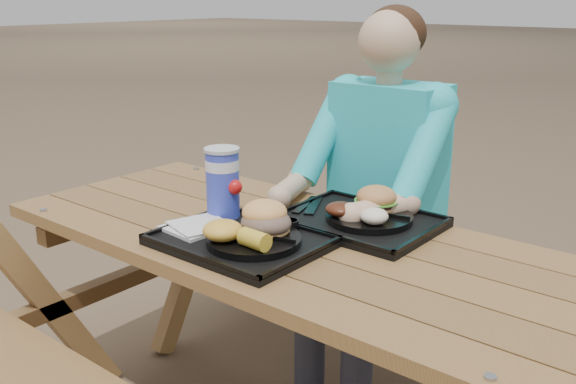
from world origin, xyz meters
The scene contains 17 objects.
picnic_table centered at (0.00, 0.00, 0.38)m, with size 1.80×1.49×0.75m, color #999999, non-canonical shape.
tray_near centered at (-0.05, -0.15, 0.76)m, with size 0.45×0.35×0.02m, color black.
tray_far centered at (0.12, 0.19, 0.76)m, with size 0.45×0.35×0.02m, color black.
plate_near centered at (0.01, -0.15, 0.78)m, with size 0.26×0.26×0.02m, color black.
plate_far centered at (0.15, 0.20, 0.78)m, with size 0.26×0.26×0.02m, color black.
napkin_stack centered at (-0.20, -0.18, 0.78)m, with size 0.16×0.16×0.02m, color silver.
soda_cup centered at (-0.22, -0.04, 0.87)m, with size 0.10×0.10×0.20m, color #1728B1.
condiment_bbq centered at (-0.05, -0.01, 0.78)m, with size 0.04×0.04×0.03m, color black.
condiment_mustard centered at (0.02, -0.01, 0.79)m, with size 0.05×0.05×0.03m, color gold.
sandwich centered at (0.01, -0.11, 0.86)m, with size 0.13×0.13×0.14m, color #EFA454, non-canonical shape.
mac_cheese centered at (-0.04, -0.22, 0.82)m, with size 0.11×0.11×0.05m, color gold.
corn_cob centered at (0.06, -0.21, 0.81)m, with size 0.08×0.08×0.05m, color gold, non-canonical shape.
cutlery_far centered at (-0.06, 0.21, 0.77)m, with size 0.03×0.18×0.01m, color black.
burger centered at (0.14, 0.26, 0.85)m, with size 0.13×0.13×0.11m, color #BF7C43, non-canonical shape.
baked_beans centered at (0.09, 0.14, 0.81)m, with size 0.09×0.09×0.04m, color #4F200F.
potato_salad centered at (0.20, 0.14, 0.81)m, with size 0.08×0.08×0.05m, color white.
diner centered at (-0.02, 0.57, 0.64)m, with size 0.48×0.84×1.28m, color #1CB2C4, non-canonical shape.
Camera 1 is at (1.11, -1.35, 1.42)m, focal length 40.00 mm.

